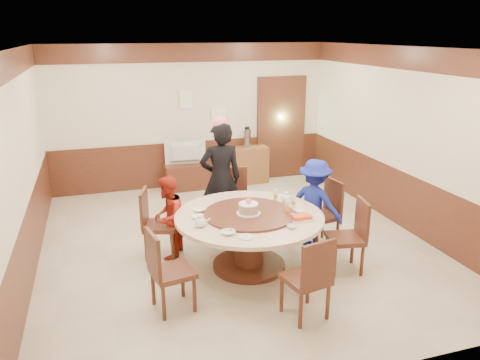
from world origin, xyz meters
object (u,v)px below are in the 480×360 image
object	(u,v)px
person_standing	(221,179)
shrimp_platter	(301,218)
person_blue	(314,204)
television	(186,153)
birthday_cake	(249,208)
side_cabinet	(248,165)
banquet_table	(249,230)
tv_stand	(186,176)
person_red	(168,217)
thermos	(247,138)

from	to	relation	value
person_standing	shrimp_platter	bearing A→B (deg)	114.31
person_blue	television	bearing A→B (deg)	-17.44
television	birthday_cake	bearing A→B (deg)	97.18
side_cabinet	shrimp_platter	bearing A→B (deg)	-98.42
banquet_table	person_standing	world-z (taller)	person_standing
person_standing	tv_stand	world-z (taller)	person_standing
person_standing	person_blue	xyz separation A→B (m)	(1.17, -0.83, -0.22)
tv_stand	side_cabinet	world-z (taller)	side_cabinet
side_cabinet	birthday_cake	bearing A→B (deg)	-108.14
banquet_table	person_standing	distance (m)	1.24
person_blue	side_cabinet	size ratio (longest dim) A/B	1.63
banquet_table	person_red	bearing A→B (deg)	145.74
banquet_table	person_red	size ratio (longest dim) A/B	1.66
birthday_cake	thermos	bearing A→B (deg)	72.10
birthday_cake	shrimp_platter	distance (m)	0.68
birthday_cake	shrimp_platter	bearing A→B (deg)	-28.70
shrimp_platter	television	size ratio (longest dim) A/B	0.37
person_red	birthday_cake	bearing A→B (deg)	78.83
birthday_cake	side_cabinet	size ratio (longest dim) A/B	0.39
person_blue	tv_stand	world-z (taller)	person_blue
person_blue	shrimp_platter	bearing A→B (deg)	103.81
person_standing	side_cabinet	size ratio (longest dim) A/B	2.19
person_blue	banquet_table	bearing A→B (deg)	68.69
shrimp_platter	birthday_cake	bearing A→B (deg)	151.30
person_blue	side_cabinet	xyz separation A→B (m)	(0.04, 3.16, -0.28)
person_red	tv_stand	size ratio (longest dim) A/B	1.36
person_standing	person_blue	bearing A→B (deg)	146.79
birthday_cake	tv_stand	xyz separation A→B (m)	(-0.13, 3.53, -0.60)
birthday_cake	side_cabinet	world-z (taller)	birthday_cake
person_red	banquet_table	bearing A→B (deg)	80.70
television	tv_stand	bearing A→B (deg)	-0.00
person_red	tv_stand	world-z (taller)	person_red
person_standing	side_cabinet	xyz separation A→B (m)	(1.20, 2.34, -0.50)
banquet_table	shrimp_platter	world-z (taller)	shrimp_platter
television	person_blue	bearing A→B (deg)	116.94
person_blue	person_standing	bearing A→B (deg)	15.31
birthday_cake	person_blue	bearing A→B (deg)	19.19
birthday_cake	shrimp_platter	xyz separation A→B (m)	(0.59, -0.32, -0.07)
birthday_cake	shrimp_platter	world-z (taller)	birthday_cake
banquet_table	person_standing	xyz separation A→B (m)	(-0.06, 1.19, 0.34)
person_blue	birthday_cake	size ratio (longest dim) A/B	4.19
television	side_cabinet	world-z (taller)	television
birthday_cake	side_cabinet	distance (m)	3.77
person_red	shrimp_platter	bearing A→B (deg)	81.56
banquet_table	television	bearing A→B (deg)	92.50
banquet_table	thermos	world-z (taller)	thermos
banquet_table	birthday_cake	distance (m)	0.32
banquet_table	thermos	size ratio (longest dim) A/B	5.07
television	person_red	bearing A→B (deg)	79.27
person_blue	thermos	size ratio (longest dim) A/B	3.43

